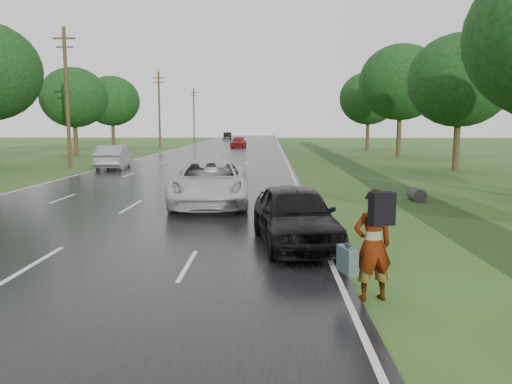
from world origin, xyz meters
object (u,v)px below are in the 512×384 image
object	(u,v)px
white_pickup	(210,183)
dark_sedan	(295,215)
pedestrian	(372,244)
silver_sedan	(114,157)

from	to	relation	value
white_pickup	dark_sedan	world-z (taller)	white_pickup
pedestrian	white_pickup	xyz separation A→B (m)	(-4.18, 10.59, -0.14)
white_pickup	silver_sedan	distance (m)	18.23
pedestrian	silver_sedan	bearing A→B (deg)	-78.80
pedestrian	dark_sedan	bearing A→B (deg)	-88.56
pedestrian	dark_sedan	distance (m)	4.21
white_pickup	silver_sedan	xyz separation A→B (m)	(-8.80, 15.97, -0.03)
white_pickup	silver_sedan	size ratio (longest dim) A/B	1.23
dark_sedan	white_pickup	bearing A→B (deg)	106.52
pedestrian	white_pickup	bearing A→B (deg)	-83.31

